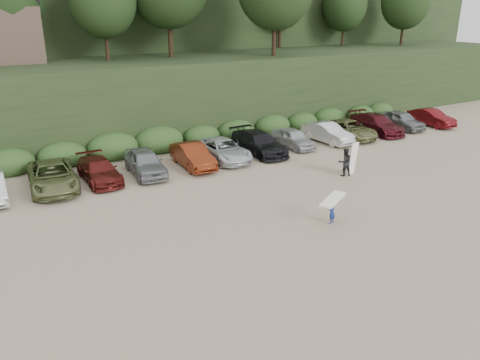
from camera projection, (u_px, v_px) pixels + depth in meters
ground at (301, 215)px, 23.75m from camera, size 120.00×120.00×0.00m
parked_cars at (241, 147)px, 32.80m from camera, size 39.71×5.73×1.61m
child_surfer at (332, 206)px, 22.60m from camera, size 2.17×1.59×1.29m
adult_surfer at (345, 162)px, 29.09m from camera, size 1.35×0.85×2.10m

